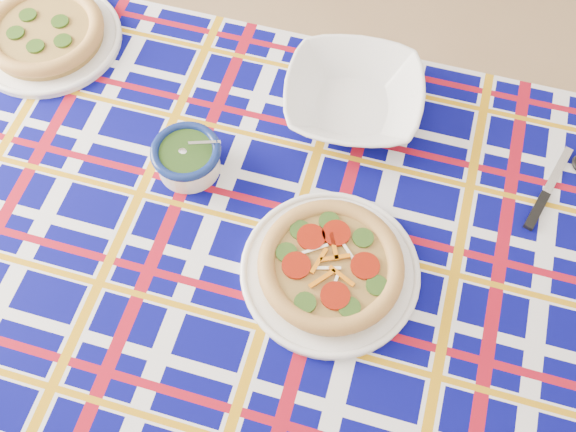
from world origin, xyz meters
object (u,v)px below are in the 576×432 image
(main_focaccia_plate, at_px, (331,266))
(dining_table, at_px, (248,263))
(serving_bowl, at_px, (353,98))
(pesto_bowl, at_px, (187,156))

(main_focaccia_plate, bearing_deg, dining_table, 179.99)
(dining_table, relative_size, serving_bowl, 6.15)
(dining_table, height_order, serving_bowl, serving_bowl)
(pesto_bowl, height_order, serving_bowl, pesto_bowl)
(dining_table, xyz_separation_m, pesto_bowl, (-0.17, 0.12, 0.12))
(dining_table, height_order, main_focaccia_plate, main_focaccia_plate)
(dining_table, relative_size, main_focaccia_plate, 5.20)
(dining_table, bearing_deg, serving_bowl, 71.99)
(dining_table, xyz_separation_m, main_focaccia_plate, (0.16, -0.00, 0.11))
(dining_table, height_order, pesto_bowl, pesto_bowl)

